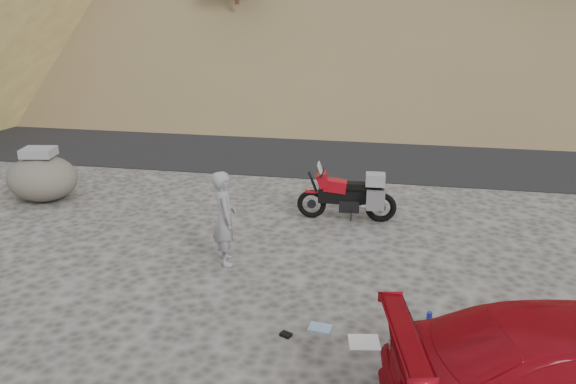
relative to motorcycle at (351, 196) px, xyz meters
name	(u,v)px	position (x,y,z in m)	size (l,w,h in m)	color
ground	(252,277)	(-1.44, -2.90, -0.54)	(140.00, 140.00, 0.00)	#3E3B39
road	(321,146)	(-1.44, 6.10, -0.54)	(120.00, 7.00, 0.05)	black
motorcycle	(351,196)	(0.00, 0.00, 0.00)	(2.11, 0.65, 1.25)	black
man	(226,262)	(-2.04, -2.43, -0.54)	(0.62, 0.41, 1.71)	gray
boulder	(42,178)	(-7.15, -0.07, 0.01)	(1.70, 1.47, 1.23)	#555149
gear_white_cloth	(364,342)	(0.55, -4.48, -0.53)	(0.42, 0.38, 0.01)	white
gear_blue_mat	(444,333)	(1.64, -4.17, -0.44)	(0.19, 0.19, 0.47)	navy
gear_bottle	(429,319)	(1.44, -3.89, -0.42)	(0.08, 0.08, 0.22)	navy
gear_funnel	(418,325)	(1.29, -4.04, -0.44)	(0.15, 0.15, 0.19)	#B32E0B
gear_glove_a	(286,335)	(-0.55, -4.52, -0.51)	(0.15, 0.11, 0.04)	black
gear_blue_cloth	(320,327)	(-0.10, -4.23, -0.53)	(0.33, 0.24, 0.01)	#819FC8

